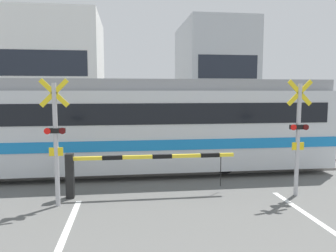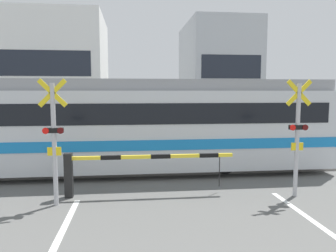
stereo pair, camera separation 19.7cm
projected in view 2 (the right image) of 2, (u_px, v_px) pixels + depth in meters
The scene contains 9 objects.
rail_track_near at pixel (169, 174), 10.74m from camera, with size 50.00×0.10×0.08m.
rail_track_far at pixel (165, 165), 12.15m from camera, with size 50.00×0.10×0.08m.
commuter_train at pixel (49, 124), 10.83m from camera, with size 18.80×2.74×3.13m.
crossing_barrier_near at pixel (115, 165), 8.58m from camera, with size 4.45×0.20×1.16m.
crossing_barrier_far at pixel (197, 135), 14.43m from camera, with size 4.45×0.20×1.16m.
crossing_signal_left at pixel (54, 137), 7.77m from camera, with size 0.68×0.15×3.05m.
crossing_signal_right at pixel (297, 133), 8.45m from camera, with size 0.68×0.15×3.05m.
building_left_of_street at pixel (55, 73), 25.06m from camera, with size 7.50×7.88×8.31m.
building_right_of_street at pixel (217, 75), 26.49m from camera, with size 5.03×7.88×8.09m.
Camera 2 is at (-1.23, -0.27, 2.75)m, focal length 35.00 mm.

